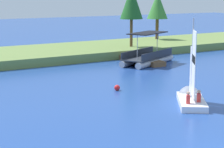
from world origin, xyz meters
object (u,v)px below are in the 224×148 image
at_px(pontoon_boat, 147,57).
at_px(shoreline_tree_right, 157,6).
at_px(wooden_dock, 140,60).
at_px(channel_buoy, 117,88).
at_px(shoreline_tree_midright, 132,2).
at_px(sailboat, 190,96).

bearing_deg(pontoon_boat, shoreline_tree_right, 24.04).
height_order(wooden_dock, channel_buoy, wooden_dock).
height_order(shoreline_tree_midright, sailboat, shoreline_tree_midright).
xyz_separation_m(shoreline_tree_midright, sailboat, (-8.85, -19.06, -5.21)).
xyz_separation_m(shoreline_tree_midright, wooden_dock, (-2.58, -5.21, -5.34)).
xyz_separation_m(shoreline_tree_midright, shoreline_tree_right, (7.26, 4.74, -0.57)).
bearing_deg(channel_buoy, wooden_dock, 46.76).
bearing_deg(channel_buoy, pontoon_boat, 42.88).
xyz_separation_m(shoreline_tree_right, wooden_dock, (-9.84, -9.95, -4.77)).
distance_m(sailboat, channel_buoy, 5.37).
xyz_separation_m(wooden_dock, pontoon_boat, (0.10, -1.04, 0.46)).
bearing_deg(wooden_dock, shoreline_tree_midright, 63.65).
bearing_deg(channel_buoy, shoreline_tree_midright, 52.19).
xyz_separation_m(shoreline_tree_midright, pontoon_boat, (-2.48, -6.25, -4.88)).
distance_m(shoreline_tree_midright, sailboat, 21.65).
xyz_separation_m(sailboat, pontoon_boat, (6.37, 12.81, 0.32)).
relative_size(shoreline_tree_right, pontoon_boat, 0.87).
bearing_deg(shoreline_tree_midright, sailboat, -114.92).
bearing_deg(shoreline_tree_midright, channel_buoy, -127.81).
xyz_separation_m(pontoon_boat, channel_buoy, (-8.47, -7.87, -0.49)).
height_order(shoreline_tree_midright, channel_buoy, shoreline_tree_midright).
xyz_separation_m(wooden_dock, sailboat, (-6.27, -13.85, 0.14)).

